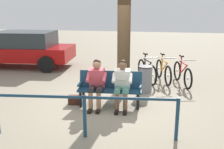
{
  "coord_description": "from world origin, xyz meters",
  "views": [
    {
      "loc": [
        -1.39,
        6.26,
        2.47
      ],
      "look_at": [
        -0.12,
        -0.19,
        0.75
      ],
      "focal_mm": 41.99,
      "sensor_mm": 36.0,
      "label": 1
    }
  ],
  "objects": [
    {
      "name": "handbag",
      "position": [
        0.81,
        0.18,
        0.12
      ],
      "size": [
        0.32,
        0.2,
        0.24
      ],
      "primitive_type": "cube",
      "rotation": [
        0.0,
        0.0,
        0.2
      ],
      "color": "#3F1E14",
      "rests_on": "ground"
    },
    {
      "name": "person_reading",
      "position": [
        -0.44,
        0.16,
        0.66
      ],
      "size": [
        0.51,
        0.79,
        1.2
      ],
      "rotation": [
        0.0,
        0.0,
        0.08
      ],
      "color": "white",
      "rests_on": "ground"
    },
    {
      "name": "bicycle_green",
      "position": [
        -1.44,
        -2.44,
        0.36
      ],
      "size": [
        0.63,
        1.62,
        0.94
      ],
      "rotation": [
        0.0,
        0.0,
        1.87
      ],
      "color": "black",
      "rests_on": "ground"
    },
    {
      "name": "bicycle_orange",
      "position": [
        -2.04,
        -2.21,
        0.36
      ],
      "size": [
        0.6,
        1.63,
        0.94
      ],
      "rotation": [
        0.0,
        0.0,
        1.85
      ],
      "color": "black",
      "rests_on": "ground"
    },
    {
      "name": "tree_trunk",
      "position": [
        -0.24,
        -1.37,
        1.56
      ],
      "size": [
        0.38,
        0.38,
        3.12
      ],
      "primitive_type": "cylinder",
      "color": "#4C3823",
      "rests_on": "ground"
    },
    {
      "name": "bench",
      "position": [
        -0.11,
        0.03,
        0.51
      ],
      "size": [
        1.63,
        0.6,
        0.87
      ],
      "rotation": [
        0.0,
        0.0,
        0.08
      ],
      "color": "navy",
      "rests_on": "ground"
    },
    {
      "name": "railing_fence",
      "position": [
        0.02,
        1.8,
        0.6
      ],
      "size": [
        3.54,
        0.49,
        0.85
      ],
      "rotation": [
        0.0,
        0.0,
        0.12
      ],
      "color": "navy",
      "rests_on": "ground"
    },
    {
      "name": "person_companion",
      "position": [
        0.19,
        0.21,
        0.66
      ],
      "size": [
        0.51,
        0.79,
        1.2
      ],
      "rotation": [
        0.0,
        0.0,
        0.08
      ],
      "color": "#D84C59",
      "rests_on": "ground"
    },
    {
      "name": "bicycle_black",
      "position": [
        -0.89,
        -2.38,
        0.36
      ],
      "size": [
        0.78,
        1.55,
        0.94
      ],
      "rotation": [
        0.0,
        0.0,
        2.01
      ],
      "color": "black",
      "rests_on": "ground"
    },
    {
      "name": "parked_car",
      "position": [
        4.33,
        -3.61,
        0.77
      ],
      "size": [
        4.35,
        2.32,
        1.47
      ],
      "rotation": [
        0.0,
        0.0,
        0.09
      ],
      "color": "#A50C0C",
      "rests_on": "ground"
    },
    {
      "name": "litter_bin",
      "position": [
        -0.92,
        -1.19,
        0.39
      ],
      "size": [
        0.41,
        0.41,
        0.78
      ],
      "color": "slate",
      "rests_on": "ground"
    },
    {
      "name": "ground_plane",
      "position": [
        0.0,
        0.0,
        0.0
      ],
      "size": [
        40.0,
        40.0,
        0.0
      ],
      "primitive_type": "plane",
      "color": "gray"
    }
  ]
}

